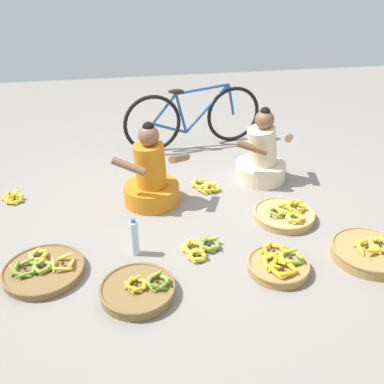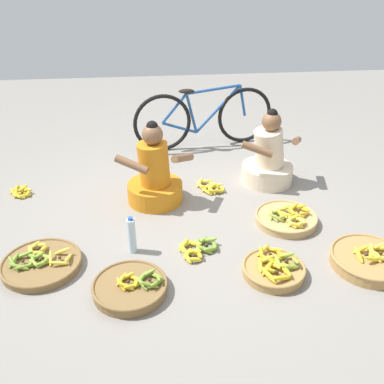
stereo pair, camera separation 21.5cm
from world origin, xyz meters
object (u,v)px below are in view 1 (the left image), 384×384
banana_basket_back_right (138,289)px  loose_bananas_mid_right (13,198)px  loose_bananas_back_left (200,248)px  loose_bananas_back_center (206,187)px  banana_basket_front_right (369,252)px  water_bottle (134,238)px  bicycle_leaning (194,118)px  banana_basket_front_left (43,270)px  banana_basket_near_vendor (284,215)px  vendor_woman_behind (261,157)px  vendor_woman_front (151,178)px  banana_basket_mid_left (278,265)px

banana_basket_back_right → loose_bananas_mid_right: bearing=125.7°
loose_bananas_back_left → loose_bananas_back_center: loose_bananas_back_left is taller
banana_basket_front_right → water_bottle: 1.82m
bicycle_leaning → loose_bananas_back_center: bearing=-94.1°
loose_bananas_back_left → banana_basket_front_left: bearing=-176.7°
banana_basket_near_vendor → loose_bananas_back_left: (-0.83, -0.33, -0.02)m
banana_basket_back_right → banana_basket_front_right: bearing=3.2°
vendor_woman_behind → loose_bananas_mid_right: (-2.46, -0.01, -0.22)m
vendor_woman_front → loose_bananas_mid_right: bearing=168.8°
loose_bananas_mid_right → water_bottle: size_ratio=0.80×
vendor_woman_behind → loose_bananas_mid_right: 2.47m
bicycle_leaning → banana_basket_front_right: bearing=-68.7°
vendor_woman_front → banana_basket_front_left: bearing=-134.3°
banana_basket_front_right → water_bottle: (-1.78, 0.37, 0.09)m
banana_basket_front_left → loose_bananas_back_center: bearing=36.4°
banana_basket_front_right → loose_bananas_back_center: bearing=128.0°
vendor_woman_behind → water_bottle: size_ratio=2.45×
vendor_woman_front → loose_bananas_back_left: 0.92m
bicycle_leaning → banana_basket_front_left: bearing=-125.0°
banana_basket_front_right → loose_bananas_back_left: (-1.27, 0.31, -0.03)m
banana_basket_front_left → loose_bananas_back_left: bearing=3.3°
loose_bananas_back_center → water_bottle: size_ratio=0.96×
loose_bananas_back_left → water_bottle: bearing=173.1°
banana_basket_mid_left → water_bottle: bearing=159.1°
vendor_woman_front → bicycle_leaning: (0.63, 1.26, 0.10)m
banana_basket_back_right → banana_basket_near_vendor: (1.34, 0.74, -0.00)m
bicycle_leaning → water_bottle: bearing=-112.4°
vendor_woman_behind → banana_basket_back_right: vendor_woman_behind is taller
banana_basket_mid_left → loose_bananas_back_center: bearing=101.6°
loose_bananas_back_center → water_bottle: bearing=-129.2°
loose_bananas_mid_right → water_bottle: (1.10, -1.04, 0.12)m
banana_basket_front_left → water_bottle: (0.68, 0.13, 0.11)m
banana_basket_front_right → banana_basket_near_vendor: bearing=124.8°
banana_basket_front_left → water_bottle: size_ratio=1.88×
loose_bananas_back_center → water_bottle: 1.21m
bicycle_leaning → banana_basket_back_right: size_ratio=3.19×
banana_basket_near_vendor → water_bottle: size_ratio=1.70×
banana_basket_front_right → water_bottle: size_ratio=1.82×
vendor_woman_front → loose_bananas_back_center: 0.62m
banana_basket_front_right → banana_basket_near_vendor: 0.78m
banana_basket_front_left → water_bottle: water_bottle is taller
bicycle_leaning → water_bottle: bicycle_leaning is taller
bicycle_leaning → banana_basket_near_vendor: (0.49, -1.77, -0.31)m
vendor_woman_behind → loose_bananas_back_center: size_ratio=2.55×
banana_basket_mid_left → water_bottle: 1.11m
vendor_woman_front → banana_basket_back_right: vendor_woman_front is taller
banana_basket_mid_left → loose_bananas_back_center: (-0.27, 1.33, -0.02)m
vendor_woman_behind → loose_bananas_mid_right: bearing=-179.8°
banana_basket_mid_left → water_bottle: (-1.04, 0.40, 0.10)m
loose_bananas_back_center → banana_basket_front_right: bearing=-52.0°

